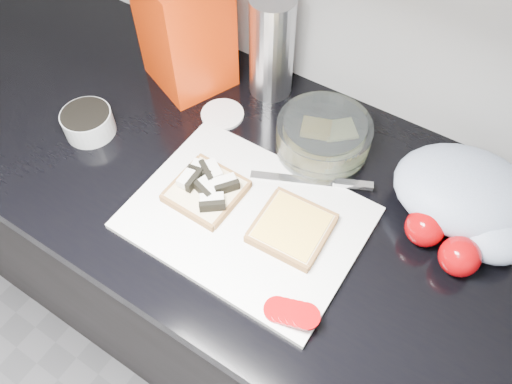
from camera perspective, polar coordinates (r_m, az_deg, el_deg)
base_cabinet at (r=1.35m, az=0.63°, el=-11.09°), size 3.50×0.60×0.86m
countertop at (r=0.96m, az=0.87°, el=0.31°), size 3.50×0.64×0.04m
cutting_board at (r=0.89m, az=-1.05°, el=-2.98°), size 0.40×0.30×0.01m
bread_left at (r=0.91m, az=-5.66°, el=0.36°), size 0.13×0.13×0.04m
bread_right at (r=0.86m, az=4.13°, el=-4.13°), size 0.13×0.13×0.02m
tomato_slices at (r=0.79m, az=4.08°, el=-13.61°), size 0.10×0.06×0.02m
knife at (r=0.93m, az=8.11°, el=1.15°), size 0.21×0.11×0.01m
seed_tub at (r=1.06m, az=-18.67°, el=7.63°), size 0.10×0.10×0.05m
tub_lid at (r=1.06m, az=-3.86°, el=8.85°), size 0.11×0.11×0.01m
glass_bowl at (r=0.97m, az=7.65°, el=6.10°), size 0.18×0.18×0.08m
bread_bag at (r=1.08m, az=-8.09°, el=17.97°), size 0.21×0.20×0.25m
steel_canister at (r=1.05m, az=1.80°, el=16.17°), size 0.09×0.09×0.22m
grocery_bag at (r=0.93m, az=23.03°, el=-0.56°), size 0.28×0.24×0.11m
whole_tomatoes at (r=0.89m, az=20.49°, el=-5.33°), size 0.14×0.09×0.07m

